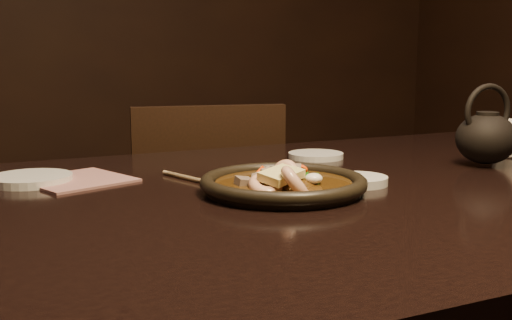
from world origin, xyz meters
name	(u,v)px	position (x,y,z in m)	size (l,w,h in m)	color
table	(416,222)	(0.00, 0.00, 0.67)	(1.60, 0.90, 0.75)	black
chair	(203,245)	(-0.11, 0.71, 0.45)	(0.46, 0.46, 0.83)	black
plate	(283,184)	(-0.26, -0.01, 0.76)	(0.25, 0.25, 0.03)	black
stirfry	(282,182)	(-0.27, -0.01, 0.77)	(0.13, 0.15, 0.06)	#38210A
soy_dish	(357,180)	(-0.13, -0.01, 0.76)	(0.09, 0.09, 0.01)	silver
saucer_left	(31,179)	(-0.59, 0.23, 0.76)	(0.13, 0.13, 0.01)	silver
saucer_right	(316,155)	(-0.05, 0.24, 0.76)	(0.11, 0.11, 0.01)	silver
tea_cup	(509,137)	(0.30, 0.09, 0.79)	(0.08, 0.07, 0.08)	beige
chopsticks	(213,184)	(-0.34, 0.08, 0.75)	(0.08, 0.25, 0.01)	tan
napkin	(77,180)	(-0.52, 0.21, 0.75)	(0.15, 0.15, 0.00)	#97615D
teapot	(487,136)	(0.18, 0.03, 0.81)	(0.13, 0.11, 0.15)	black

